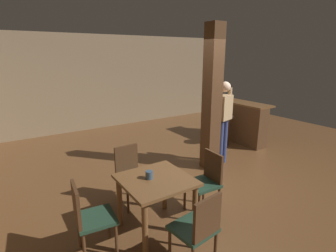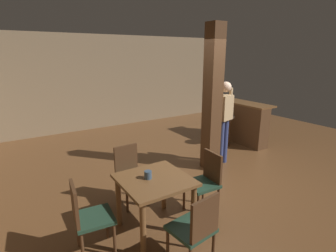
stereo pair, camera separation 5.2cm
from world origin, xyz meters
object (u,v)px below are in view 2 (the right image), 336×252
at_px(chair_west, 87,215).
at_px(chair_north, 130,172).
at_px(chair_east, 206,179).
at_px(standing_person, 224,117).
at_px(dining_table, 155,188).
at_px(chair_south, 196,228).
at_px(bar_stool_near, 227,123).
at_px(napkin_cup, 148,175).
at_px(bar_counter, 234,120).

distance_m(chair_west, chair_north, 1.16).
bearing_deg(chair_east, standing_person, 38.51).
bearing_deg(standing_person, chair_west, -160.61).
relative_size(dining_table, standing_person, 0.49).
relative_size(chair_south, bar_stool_near, 1.16).
height_order(dining_table, napkin_cup, napkin_cup).
height_order(dining_table, bar_stool_near, bar_stool_near).
xyz_separation_m(chair_east, bar_stool_near, (2.35, 1.96, 0.08)).
bearing_deg(standing_person, napkin_cup, -155.13).
relative_size(chair_east, bar_stool_near, 1.16).
relative_size(dining_table, chair_north, 0.95).
bearing_deg(chair_south, bar_stool_near, 41.06).
relative_size(chair_south, standing_person, 0.52).
xyz_separation_m(chair_north, chair_south, (0.02, -1.59, 0.00)).
xyz_separation_m(napkin_cup, bar_counter, (3.75, 2.10, -0.26)).
relative_size(chair_east, chair_west, 1.00).
bearing_deg(napkin_cup, chair_north, 83.75).
bearing_deg(chair_east, napkin_cup, 175.73).
height_order(chair_north, bar_counter, bar_counter).
distance_m(chair_west, chair_south, 1.22).
distance_m(chair_east, chair_west, 1.69).
height_order(chair_west, napkin_cup, chair_west).
bearing_deg(napkin_cup, standing_person, 24.87).
xyz_separation_m(chair_south, standing_person, (2.24, 1.93, 0.50)).
bearing_deg(napkin_cup, chair_south, -82.77).
bearing_deg(bar_stool_near, bar_counter, 22.81).
xyz_separation_m(napkin_cup, standing_person, (2.35, 1.09, 0.21)).
xyz_separation_m(chair_west, standing_person, (3.14, 1.10, 0.50)).
relative_size(chair_west, napkin_cup, 8.78).
relative_size(chair_east, chair_south, 1.00).
relative_size(chair_north, standing_person, 0.52).
height_order(chair_north, chair_south, same).
xyz_separation_m(dining_table, napkin_cup, (-0.07, 0.04, 0.19)).
distance_m(napkin_cup, bar_stool_near, 3.76).
height_order(dining_table, chair_south, chair_south).
bearing_deg(dining_table, chair_north, 88.99).
xyz_separation_m(chair_south, bar_stool_near, (3.14, 2.73, 0.08)).
relative_size(napkin_cup, bar_stool_near, 0.13).
bearing_deg(chair_north, napkin_cup, -96.25).
bearing_deg(chair_north, bar_stool_near, 19.80).
distance_m(dining_table, bar_stool_near, 3.72).
xyz_separation_m(chair_west, bar_counter, (4.53, 2.12, 0.02)).
relative_size(chair_west, bar_stool_near, 1.16).
height_order(chair_west, chair_south, same).
xyz_separation_m(chair_east, chair_north, (-0.81, 0.82, 0.00)).
xyz_separation_m(chair_east, napkin_cup, (-0.90, 0.07, 0.28)).
relative_size(standing_person, bar_stool_near, 2.24).
bearing_deg(bar_stool_near, chair_south, -138.94).
distance_m(chair_west, bar_counter, 5.00).
bearing_deg(chair_north, dining_table, -91.01).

